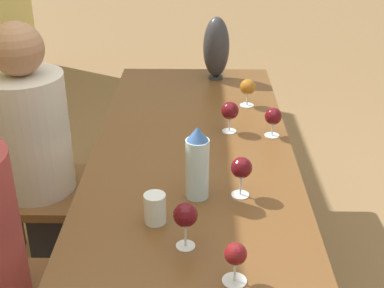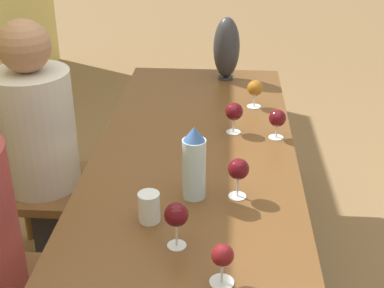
% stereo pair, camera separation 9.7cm
% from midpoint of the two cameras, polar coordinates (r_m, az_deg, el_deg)
% --- Properties ---
extents(dining_table, '(2.25, 0.81, 0.74)m').
position_cam_midpoint_polar(dining_table, '(2.07, -1.34, -4.29)').
color(dining_table, brown).
rests_on(dining_table, ground_plane).
extents(water_bottle, '(0.08, 0.08, 0.26)m').
position_cam_midpoint_polar(water_bottle, '(1.78, -0.98, -2.13)').
color(water_bottle, silver).
rests_on(water_bottle, dining_table).
extents(water_tumbler, '(0.07, 0.07, 0.10)m').
position_cam_midpoint_polar(water_tumbler, '(1.70, -5.61, -6.88)').
color(water_tumbler, silver).
rests_on(water_tumbler, dining_table).
extents(vase, '(0.14, 0.14, 0.34)m').
position_cam_midpoint_polar(vase, '(2.86, 1.62, 10.24)').
color(vase, '#2D2D33').
rests_on(vase, dining_table).
extents(wine_glass_0, '(0.07, 0.07, 0.13)m').
position_cam_midpoint_polar(wine_glass_0, '(2.24, 7.44, 2.87)').
color(wine_glass_0, silver).
rests_on(wine_glass_0, dining_table).
extents(wine_glass_1, '(0.07, 0.07, 0.13)m').
position_cam_midpoint_polar(wine_glass_1, '(2.54, 4.86, 6.00)').
color(wine_glass_1, silver).
rests_on(wine_glass_1, dining_table).
extents(wine_glass_2, '(0.07, 0.07, 0.15)m').
position_cam_midpoint_polar(wine_glass_2, '(1.80, 3.77, -2.65)').
color(wine_glass_2, silver).
rests_on(wine_glass_2, dining_table).
extents(wine_glass_3, '(0.07, 0.07, 0.12)m').
position_cam_midpoint_polar(wine_glass_3, '(1.45, 2.72, -11.83)').
color(wine_glass_3, silver).
rests_on(wine_glass_3, dining_table).
extents(wine_glass_4, '(0.08, 0.08, 0.14)m').
position_cam_midpoint_polar(wine_glass_4, '(2.26, 2.85, 3.50)').
color(wine_glass_4, silver).
rests_on(wine_glass_4, dining_table).
extents(wine_glass_5, '(0.07, 0.07, 0.15)m').
position_cam_midpoint_polar(wine_glass_5, '(1.56, -2.51, -7.70)').
color(wine_glass_5, silver).
rests_on(wine_glass_5, dining_table).
extents(chair_far, '(0.44, 0.44, 0.96)m').
position_cam_midpoint_polar(chair_far, '(2.54, -18.94, -3.45)').
color(chair_far, brown).
rests_on(chair_far, ground_plane).
extents(person_far, '(0.34, 0.34, 1.22)m').
position_cam_midpoint_polar(person_far, '(2.44, -17.47, -0.58)').
color(person_far, '#2D2D38').
rests_on(person_far, ground_plane).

